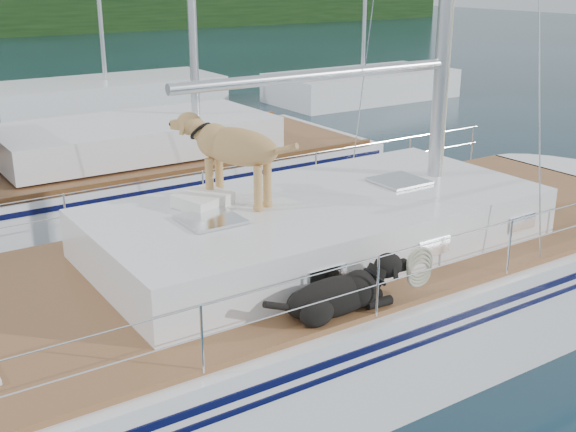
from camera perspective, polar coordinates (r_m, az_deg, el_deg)
ground at (r=8.57m, az=-2.09°, el=-11.15°), size 120.00×120.00×0.00m
main_sailboat at (r=8.29m, az=-1.61°, el=-6.92°), size 12.00×3.80×14.01m
neighbor_sailboat at (r=13.11m, az=-16.05°, el=1.98°), size 11.00×3.50×13.30m
bg_boat_center at (r=23.99m, az=-14.14°, el=9.22°), size 7.20×3.00×11.65m
bg_boat_east at (r=25.28m, az=5.87°, el=10.19°), size 6.40×3.00×11.65m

